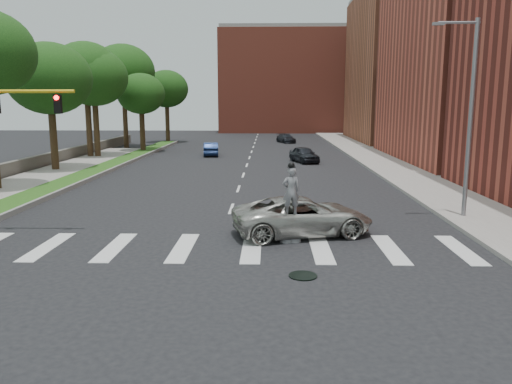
# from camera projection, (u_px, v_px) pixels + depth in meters

# --- Properties ---
(ground_plane) EXTENTS (160.00, 160.00, 0.00)m
(ground_plane) POSITION_uv_depth(u_px,v_px,m) (214.00, 256.00, 17.65)
(ground_plane) COLOR black
(ground_plane) RESTS_ON ground
(grass_median) EXTENTS (2.00, 60.00, 0.25)m
(grass_median) POSITION_uv_depth(u_px,v_px,m) (91.00, 173.00, 37.60)
(grass_median) COLOR #235016
(grass_median) RESTS_ON ground
(median_curb) EXTENTS (0.20, 60.00, 0.28)m
(median_curb) POSITION_uv_depth(u_px,v_px,m) (105.00, 173.00, 37.57)
(median_curb) COLOR gray
(median_curb) RESTS_ON ground
(sidewalk_right) EXTENTS (5.00, 90.00, 0.18)m
(sidewalk_right) POSITION_uv_depth(u_px,v_px,m) (395.00, 166.00, 41.91)
(sidewalk_right) COLOR gray
(sidewalk_right) RESTS_ON ground
(stone_wall) EXTENTS (0.50, 56.00, 1.10)m
(stone_wall) POSITION_uv_depth(u_px,v_px,m) (31.00, 164.00, 39.64)
(stone_wall) COLOR #555149
(stone_wall) RESTS_ON ground
(manhole) EXTENTS (0.90, 0.90, 0.04)m
(manhole) POSITION_uv_depth(u_px,v_px,m) (303.00, 276.00, 15.61)
(manhole) COLOR black
(manhole) RESTS_ON ground
(building_mid) EXTENTS (16.00, 22.00, 24.00)m
(building_mid) POSITION_uv_depth(u_px,v_px,m) (494.00, 27.00, 44.48)
(building_mid) COLOR #A84734
(building_mid) RESTS_ON ground
(building_far) EXTENTS (16.00, 22.00, 20.00)m
(building_far) POSITION_uv_depth(u_px,v_px,m) (415.00, 68.00, 68.45)
(building_far) COLOR #9F563A
(building_far) RESTS_ON ground
(building_backdrop) EXTENTS (26.00, 14.00, 18.00)m
(building_backdrop) POSITION_uv_depth(u_px,v_px,m) (291.00, 83.00, 92.65)
(building_backdrop) COLOR #A84734
(building_backdrop) RESTS_ON ground
(streetlight) EXTENTS (2.05, 0.20, 9.00)m
(streetlight) POSITION_uv_depth(u_px,v_px,m) (469.00, 113.00, 22.41)
(streetlight) COLOR slate
(streetlight) RESTS_ON ground
(stilt_performer) EXTENTS (0.83, 0.58, 3.13)m
(stilt_performer) POSITION_uv_depth(u_px,v_px,m) (291.00, 210.00, 19.26)
(stilt_performer) COLOR #322314
(stilt_performer) RESTS_ON ground
(suv_crossing) EXTENTS (6.18, 3.97, 1.59)m
(suv_crossing) POSITION_uv_depth(u_px,v_px,m) (303.00, 216.00, 20.38)
(suv_crossing) COLOR #B0AEA6
(suv_crossing) RESTS_ON ground
(car_near) EXTENTS (2.91, 4.48, 1.42)m
(car_near) POSITION_uv_depth(u_px,v_px,m) (304.00, 155.00, 45.15)
(car_near) COLOR black
(car_near) RESTS_ON ground
(car_mid) EXTENTS (1.93, 4.29, 1.37)m
(car_mid) POSITION_uv_depth(u_px,v_px,m) (211.00, 149.00, 50.86)
(car_mid) COLOR #152349
(car_mid) RESTS_ON ground
(car_far) EXTENTS (2.91, 4.37, 1.18)m
(car_far) POSITION_uv_depth(u_px,v_px,m) (286.00, 138.00, 67.25)
(car_far) COLOR black
(car_far) RESTS_ON ground
(tree_3) EXTENTS (6.44, 6.44, 9.91)m
(tree_3) POSITION_uv_depth(u_px,v_px,m) (49.00, 79.00, 38.17)
(tree_3) COLOR #322314
(tree_3) RESTS_ON ground
(tree_4) EXTENTS (6.47, 6.47, 10.51)m
(tree_4) POSITION_uv_depth(u_px,v_px,m) (94.00, 77.00, 47.75)
(tree_4) COLOR #322314
(tree_4) RESTS_ON ground
(tree_5) EXTENTS (7.38, 7.38, 12.09)m
(tree_5) POSITION_uv_depth(u_px,v_px,m) (123.00, 72.00, 58.29)
(tree_5) COLOR #322314
(tree_5) RESTS_ON ground
(tree_6) EXTENTS (5.12, 5.12, 8.48)m
(tree_6) POSITION_uv_depth(u_px,v_px,m) (141.00, 94.00, 53.56)
(tree_6) COLOR #322314
(tree_6) RESTS_ON ground
(tree_7) EXTENTS (5.82, 5.82, 9.63)m
(tree_7) POSITION_uv_depth(u_px,v_px,m) (166.00, 89.00, 66.46)
(tree_7) COLOR #322314
(tree_7) RESTS_ON ground
(tree_8) EXTENTS (6.41, 6.41, 11.09)m
(tree_8) POSITION_uv_depth(u_px,v_px,m) (86.00, 71.00, 47.58)
(tree_8) COLOR #322314
(tree_8) RESTS_ON ground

